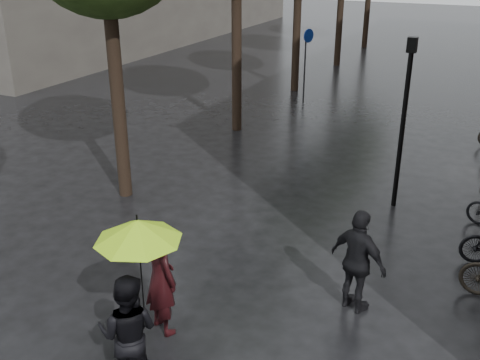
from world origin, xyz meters
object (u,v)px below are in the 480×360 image
Objects in this scene: lamp_post at (405,108)px; pedestrian_walking at (358,262)px; person_burgundy at (160,278)px; person_black at (129,333)px.

pedestrian_walking is at bearing -87.24° from lamp_post.
person_burgundy is 1.31m from person_black.
lamp_post reaches higher than person_burgundy.
pedestrian_walking is at bearing -144.43° from person_black.
lamp_post reaches higher than person_black.
person_black is at bearing 128.41° from person_burgundy.
lamp_post is at bearing -86.25° from person_burgundy.
lamp_post is (-0.22, 4.48, 1.48)m from pedestrian_walking.
person_burgundy reaches higher than pedestrian_walking.
person_black is at bearing 76.19° from pedestrian_walking.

